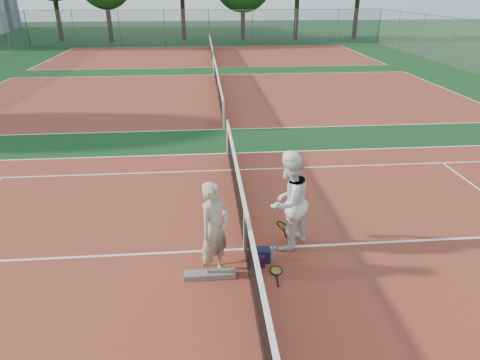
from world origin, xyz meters
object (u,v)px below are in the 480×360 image
object	(u,v)px
sports_bag_purple	(258,260)
racket_black_held	(282,232)
sports_bag_navy	(262,255)
player_b	(289,202)
water_bottle	(273,253)
racket_spare	(276,271)
racket_red	(211,249)
player_a	(215,230)
net_main	(245,227)

from	to	relation	value
sports_bag_purple	racket_black_held	bearing A→B (deg)	51.40
sports_bag_navy	racket_black_held	bearing A→B (deg)	50.05
player_b	water_bottle	distance (m)	1.05
racket_spare	water_bottle	size ratio (longest dim) A/B	2.00
racket_black_held	sports_bag_purple	xyz separation A→B (m)	(-0.58, -0.73, -0.16)
racket_spare	racket_red	bearing A→B (deg)	73.62
racket_black_held	sports_bag_purple	distance (m)	0.95
player_a	racket_spare	xyz separation A→B (m)	(1.13, -0.04, -0.90)
net_main	sports_bag_navy	xyz separation A→B (m)	(0.29, -0.41, -0.38)
player_b	racket_red	size ratio (longest dim) A/B	3.80
player_b	racket_black_held	xyz separation A→B (m)	(-0.09, 0.10, -0.73)
sports_bag_navy	player_b	bearing A→B (deg)	39.84
racket_black_held	sports_bag_navy	xyz separation A→B (m)	(-0.49, -0.58, -0.14)
net_main	water_bottle	xyz separation A→B (m)	(0.50, -0.42, -0.36)
player_a	sports_bag_purple	size ratio (longest dim) A/B	6.70
water_bottle	player_b	bearing A→B (deg)	52.97
net_main	water_bottle	distance (m)	0.74
racket_red	racket_black_held	world-z (taller)	racket_black_held
net_main	sports_bag_purple	xyz separation A→B (m)	(0.19, -0.56, -0.40)
sports_bag_navy	sports_bag_purple	size ratio (longest dim) A/B	1.19
racket_red	sports_bag_purple	distance (m)	0.92
player_a	water_bottle	bearing A→B (deg)	-31.59
net_main	racket_red	world-z (taller)	net_main
sports_bag_navy	player_a	bearing A→B (deg)	-160.11
water_bottle	racket_red	bearing A→B (deg)	175.35
net_main	player_a	size ratio (longest dim) A/B	5.98
player_b	sports_bag_purple	xyz separation A→B (m)	(-0.68, -0.63, -0.89)
racket_black_held	racket_spare	bearing A→B (deg)	26.01
racket_spare	net_main	bearing A→B (deg)	38.17
player_a	racket_spare	size ratio (longest dim) A/B	3.06
water_bottle	racket_spare	bearing A→B (deg)	-87.46
racket_red	racket_spare	bearing A→B (deg)	-74.82
racket_black_held	sports_bag_purple	bearing A→B (deg)	2.60
player_a	racket_black_held	xyz separation A→B (m)	(1.38, 0.91, -0.65)
player_b	racket_black_held	world-z (taller)	player_b
racket_red	racket_black_held	xyz separation A→B (m)	(1.45, 0.49, 0.01)
player_a	player_b	distance (m)	1.69
player_a	sports_bag_purple	xyz separation A→B (m)	(0.80, 0.18, -0.81)
racket_red	racket_spare	world-z (taller)	racket_red
player_a	racket_black_held	distance (m)	1.78
sports_bag_navy	water_bottle	xyz separation A→B (m)	(0.21, -0.00, 0.02)
racket_spare	sports_bag_purple	bearing A→B (deg)	60.50
racket_black_held	sports_bag_purple	world-z (taller)	racket_black_held
racket_black_held	water_bottle	xyz separation A→B (m)	(-0.27, -0.58, -0.12)
player_b	sports_bag_purple	bearing A→B (deg)	0.43
net_main	player_b	size ratio (longest dim) A/B	5.50
racket_spare	player_b	bearing A→B (deg)	-17.60
racket_red	water_bottle	xyz separation A→B (m)	(1.18, -0.10, -0.11)
player_b	racket_spare	size ratio (longest dim) A/B	3.33
player_b	player_a	bearing A→B (deg)	-14.00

